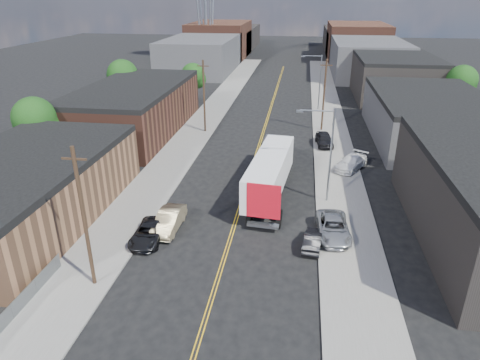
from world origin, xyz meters
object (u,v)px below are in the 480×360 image
(car_right_oncoming, at_px, (313,240))
(car_right_lot_a, at_px, (333,227))
(car_left_c, at_px, (149,233))
(car_right_lot_b, at_px, (351,162))
(car_left_b, at_px, (169,220))
(semi_truck, at_px, (271,168))
(car_right_lot_c, at_px, (324,139))

(car_right_oncoming, xyz_separation_m, car_right_lot_a, (1.60, 1.67, 0.28))
(car_left_c, relative_size, car_right_lot_a, 0.89)
(car_left_c, distance_m, car_right_lot_b, 24.62)
(car_left_b, xyz_separation_m, car_right_oncoming, (11.93, -1.06, -0.19))
(semi_truck, relative_size, car_right_lot_a, 3.03)
(semi_truck, height_order, car_right_lot_b, semi_truck)
(car_left_b, distance_m, car_left_c, 2.22)
(car_right_lot_a, bearing_deg, car_right_oncoming, -137.05)
(car_right_lot_a, distance_m, car_right_lot_c, 22.53)
(semi_truck, bearing_deg, car_left_c, -123.94)
(semi_truck, relative_size, car_right_lot_c, 3.47)
(semi_truck, distance_m, car_left_b, 11.93)
(semi_truck, height_order, car_left_b, semi_truck)
(semi_truck, relative_size, car_left_c, 3.40)
(car_right_lot_b, bearing_deg, semi_truck, -112.21)
(car_right_lot_a, bearing_deg, semi_truck, 121.33)
(car_right_lot_a, bearing_deg, car_left_b, 179.28)
(car_right_oncoming, relative_size, car_right_lot_c, 0.80)
(car_left_c, distance_m, car_right_lot_a, 14.82)
(car_left_c, bearing_deg, car_right_oncoming, 2.53)
(car_right_oncoming, height_order, car_right_lot_a, car_right_lot_a)
(semi_truck, xyz_separation_m, car_right_lot_b, (8.49, 6.63, -1.55))
(car_left_b, height_order, car_right_lot_c, car_right_lot_c)
(car_right_lot_b, bearing_deg, car_right_lot_c, 139.16)
(semi_truck, xyz_separation_m, car_left_c, (-8.91, -10.78, -1.77))
(car_left_b, xyz_separation_m, car_right_lot_a, (13.53, 0.62, 0.08))
(semi_truck, distance_m, car_right_oncoming, 10.87)
(car_right_lot_a, xyz_separation_m, car_right_lot_c, (0.10, 22.53, 0.06))
(car_right_lot_b, bearing_deg, car_right_lot_a, -70.87)
(car_left_b, bearing_deg, car_right_lot_b, 44.62)
(car_right_lot_a, relative_size, car_right_lot_c, 1.14)
(semi_truck, distance_m, car_right_lot_c, 15.50)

